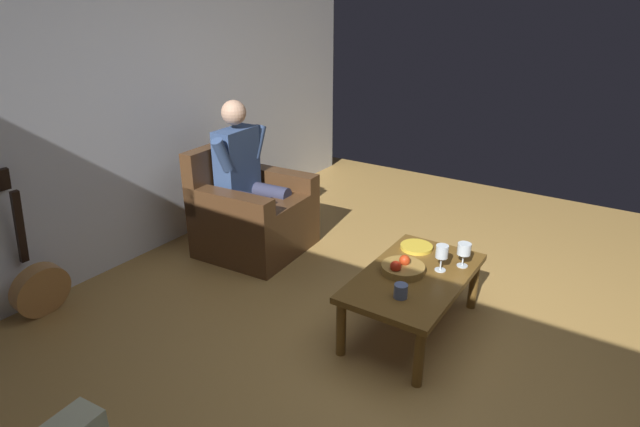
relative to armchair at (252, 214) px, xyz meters
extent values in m
plane|color=#AB8244|center=(0.46, 1.90, -0.32)|extent=(6.42, 6.42, 0.00)
cube|color=silver|center=(0.46, -0.74, 1.00)|extent=(5.75, 0.06, 2.63)
cube|color=#4D301B|center=(0.00, 0.04, -0.13)|extent=(0.87, 0.83, 0.38)
cube|color=#4D301B|center=(-0.01, 0.10, 0.12)|extent=(0.55, 0.69, 0.10)
cube|color=#4D301B|center=(-0.33, 0.02, 0.19)|extent=(0.21, 0.79, 0.24)
cube|color=#4D301B|center=(0.33, 0.06, 0.19)|extent=(0.21, 0.79, 0.24)
cube|color=#4D301B|center=(0.02, -0.29, 0.32)|extent=(0.83, 0.17, 0.51)
cube|color=#344B77|center=(0.01, -0.12, 0.44)|extent=(0.41, 0.21, 0.55)
sphere|color=tan|center=(0.01, -0.12, 0.85)|extent=(0.20, 0.20, 0.20)
cylinder|color=#31334C|center=(-0.13, 0.07, 0.18)|extent=(0.16, 0.42, 0.13)
cylinder|color=#31334C|center=(-0.14, 0.28, -0.08)|extent=(0.12, 0.12, 0.48)
cylinder|color=#344B77|center=(-0.22, -0.09, 0.56)|extent=(0.21, 0.10, 0.29)
cylinder|color=#31334C|center=(0.12, 0.09, 0.18)|extent=(0.16, 0.42, 0.13)
cylinder|color=#31334C|center=(0.10, 0.29, -0.08)|extent=(0.12, 0.12, 0.48)
cylinder|color=#344B77|center=(0.23, -0.06, 0.56)|extent=(0.21, 0.10, 0.29)
cube|color=brown|center=(0.34, 1.62, 0.07)|extent=(1.04, 0.60, 0.04)
cylinder|color=brown|center=(-0.13, 1.87, -0.14)|extent=(0.06, 0.06, 0.36)
cylinder|color=brown|center=(0.81, 1.87, -0.14)|extent=(0.06, 0.06, 0.36)
cylinder|color=brown|center=(-0.13, 1.37, -0.14)|extent=(0.06, 0.06, 0.36)
cylinder|color=brown|center=(0.81, 1.37, -0.14)|extent=(0.06, 0.06, 0.36)
cylinder|color=#AE7841|center=(1.55, -0.53, -0.13)|extent=(0.37, 0.16, 0.39)
cylinder|color=black|center=(1.55, -0.48, -0.11)|extent=(0.10, 0.02, 0.10)
cube|color=black|center=(1.55, -0.61, 0.31)|extent=(0.05, 0.12, 0.52)
cube|color=black|center=(1.55, -0.67, 0.63)|extent=(0.07, 0.05, 0.14)
cylinder|color=silver|center=(0.07, 1.83, 0.09)|extent=(0.07, 0.07, 0.01)
cylinder|color=silver|center=(0.07, 1.83, 0.13)|extent=(0.01, 0.01, 0.08)
cylinder|color=silver|center=(0.07, 1.83, 0.21)|extent=(0.09, 0.09, 0.07)
cylinder|color=#590C19|center=(0.07, 1.83, 0.19)|extent=(0.08, 0.08, 0.03)
cylinder|color=silver|center=(0.20, 1.74, 0.09)|extent=(0.07, 0.07, 0.01)
cylinder|color=silver|center=(0.20, 1.74, 0.14)|extent=(0.01, 0.01, 0.09)
cylinder|color=silver|center=(0.20, 1.74, 0.22)|extent=(0.08, 0.08, 0.08)
cylinder|color=#590C19|center=(0.20, 1.74, 0.20)|extent=(0.07, 0.07, 0.03)
cylinder|color=olive|center=(0.36, 1.55, 0.11)|extent=(0.27, 0.27, 0.05)
sphere|color=red|center=(0.43, 1.53, 0.16)|extent=(0.07, 0.07, 0.07)
sphere|color=red|center=(0.33, 1.54, 0.16)|extent=(0.07, 0.07, 0.07)
cylinder|color=gold|center=(0.00, 1.49, 0.10)|extent=(0.22, 0.22, 0.02)
cylinder|color=slate|center=(0.63, 1.66, 0.13)|extent=(0.08, 0.08, 0.08)
camera|label=1|loc=(2.99, 2.66, 1.66)|focal=28.58mm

